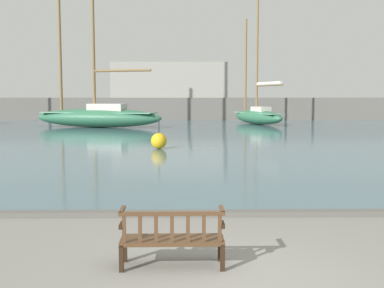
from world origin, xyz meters
The scene contains 8 objects.
ground_plane centered at (0.00, 0.00, 0.00)m, with size 160.00×160.00×0.00m, color gray.
harbor_water centered at (0.00, 44.00, 0.04)m, with size 100.00×80.00×0.08m, color #476670.
quay_edge_kerb centered at (0.00, 3.85, 0.06)m, with size 40.00×0.30×0.12m, color #5B5954.
park_bench centered at (-0.91, 0.67, 0.47)m, with size 1.60×0.53×0.92m.
sailboat_mid_port centered at (-7.92, 33.58, 1.16)m, with size 11.45×5.47×15.77m.
sailboat_far_port centered at (6.09, 37.96, 1.00)m, with size 4.58×8.59×11.58m.
channel_buoy centered at (-1.97, 16.93, 0.47)m, with size 0.78×0.78×1.48m.
far_breakwater centered at (-0.59, 46.66, 2.05)m, with size 48.66×2.40×6.36m.
Camera 1 is at (-0.72, -6.58, 2.64)m, focal length 45.00 mm.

